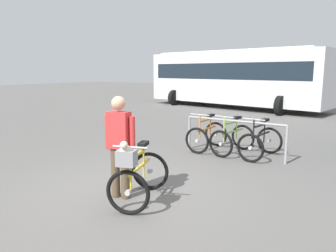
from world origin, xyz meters
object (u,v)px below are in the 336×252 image
person_with_featured_bike (120,143)px  bus_distant (234,76)px  racked_bike_orange (207,136)px  racked_bike_lime (232,139)px  racked_bike_black (260,143)px  featured_bicycle (137,174)px

person_with_featured_bike → bus_distant: (-2.93, 13.14, 0.83)m
racked_bike_orange → bus_distant: (-2.78, 9.51, 1.37)m
racked_bike_lime → racked_bike_black: same height
featured_bicycle → person_with_featured_bike: person_with_featured_bike is taller
person_with_featured_bike → featured_bicycle: bearing=-9.8°
racked_bike_lime → person_with_featured_bike: person_with_featured_bike is taller
featured_bicycle → bus_distant: bearing=104.1°
racked_bike_lime → person_with_featured_bike: bearing=-98.7°
racked_bike_black → featured_bicycle: (-0.86, -3.63, 0.12)m
racked_bike_orange → racked_bike_black: (1.40, -0.07, 0.00)m
racked_bike_orange → racked_bike_black: same height
racked_bike_black → person_with_featured_bike: (-1.25, -3.56, 0.54)m
bus_distant → racked_bike_orange: bearing=-73.7°
racked_bike_orange → racked_bike_lime: (0.70, -0.03, -0.00)m
racked_bike_orange → racked_bike_lime: size_ratio=0.94×
racked_bike_orange → featured_bicycle: featured_bicycle is taller
racked_bike_black → featured_bicycle: bearing=-103.4°
racked_bike_orange → bus_distant: size_ratio=0.11×
racked_bike_orange → featured_bicycle: bearing=-81.7°
featured_bicycle → racked_bike_black: bearing=76.6°
racked_bike_lime → bus_distant: bus_distant is taller
racked_bike_black → bus_distant: bearing=113.6°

